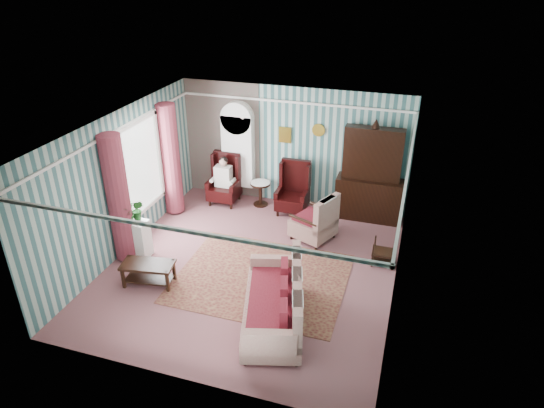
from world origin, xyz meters
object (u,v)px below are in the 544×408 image
(seated_woman, at_px, (224,181))
(bookcase, at_px, (238,156))
(nest_table, at_px, (384,252))
(coffee_table, at_px, (149,274))
(wingback_left, at_px, (224,180))
(floral_armchair, at_px, (314,217))
(dresser_hutch, at_px, (371,172))
(wingback_right, at_px, (292,189))
(plant_stand, at_px, (136,238))
(sofa, at_px, (273,301))
(round_side_table, at_px, (260,194))

(seated_woman, bearing_deg, bookcase, 57.34)
(seated_woman, relative_size, nest_table, 2.19)
(coffee_table, bearing_deg, wingback_left, 89.04)
(floral_armchair, bearing_deg, dresser_hutch, -15.15)
(nest_table, bearing_deg, wingback_right, 146.25)
(plant_stand, bearing_deg, nest_table, 13.84)
(wingback_right, bearing_deg, plant_stand, -132.84)
(sofa, bearing_deg, floral_armchair, -15.77)
(round_side_table, distance_m, floral_armchair, 1.99)
(bookcase, bearing_deg, plant_stand, -108.49)
(bookcase, bearing_deg, sofa, -62.51)
(sofa, bearing_deg, dresser_hutch, -29.20)
(wingback_left, relative_size, floral_armchair, 1.18)
(round_side_table, bearing_deg, wingback_right, -10.01)
(dresser_hutch, bearing_deg, plant_stand, -144.92)
(coffee_table, bearing_deg, nest_table, 25.79)
(nest_table, xyz_separation_m, coffee_table, (-4.13, -1.99, -0.04))
(round_side_table, relative_size, floral_armchair, 0.57)
(dresser_hutch, distance_m, wingback_right, 1.86)
(bookcase, bearing_deg, coffee_table, -94.50)
(wingback_right, xyz_separation_m, coffee_table, (-1.81, -3.54, -0.40))
(dresser_hutch, xyz_separation_m, round_side_table, (-2.60, -0.12, -0.88))
(dresser_hutch, height_order, seated_woman, dresser_hutch)
(seated_woman, distance_m, sofa, 4.64)
(wingback_left, height_order, plant_stand, wingback_left)
(bookcase, height_order, nest_table, bookcase)
(coffee_table, bearing_deg, seated_woman, 89.04)
(wingback_right, height_order, round_side_table, wingback_right)
(bookcase, height_order, coffee_table, bookcase)
(seated_woman, distance_m, round_side_table, 0.96)
(seated_woman, xyz_separation_m, floral_armchair, (2.50, -1.01, -0.06))
(dresser_hutch, relative_size, wingback_right, 1.89)
(wingback_left, relative_size, round_side_table, 2.08)
(bookcase, distance_m, nest_table, 4.37)
(floral_armchair, bearing_deg, seated_woman, 90.99)
(bookcase, distance_m, wingback_right, 1.63)
(seated_woman, xyz_separation_m, plant_stand, (-0.80, -2.75, -0.19))
(floral_armchair, bearing_deg, wingback_right, 59.52)
(bookcase, xyz_separation_m, sofa, (2.24, -4.30, -0.63))
(round_side_table, height_order, plant_stand, plant_stand)
(bookcase, height_order, seated_woman, bookcase)
(sofa, xyz_separation_m, floral_armchair, (0.01, 2.91, 0.04))
(sofa, bearing_deg, wingback_left, 16.83)
(wingback_right, xyz_separation_m, round_side_table, (-0.85, 0.15, -0.33))
(bookcase, relative_size, floral_armchair, 2.11)
(dresser_hutch, distance_m, coffee_table, 5.30)
(wingback_left, bearing_deg, wingback_right, 0.00)
(bookcase, distance_m, dresser_hutch, 3.25)
(wingback_right, bearing_deg, sofa, -79.30)
(bookcase, height_order, wingback_right, bookcase)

